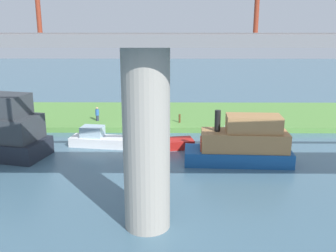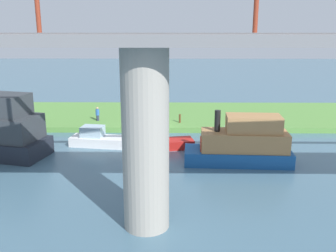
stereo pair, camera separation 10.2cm
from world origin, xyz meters
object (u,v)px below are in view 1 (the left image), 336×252
object	(u,v)px
bridge_pylon	(146,141)
skiff_small	(242,141)
motorboat_red	(242,144)
person_on_bank	(97,114)
mooring_post	(180,118)
houseboat_blue	(99,139)
riverboat_paddlewheel	(163,142)

from	to	relation	value
bridge_pylon	skiff_small	xyz separation A→B (m)	(-6.97, -12.51, -3.86)
skiff_small	motorboat_red	bearing A→B (deg)	78.91
person_on_bank	motorboat_red	size ratio (longest dim) A/B	0.18
mooring_post	skiff_small	world-z (taller)	skiff_small
houseboat_blue	skiff_small	bearing A→B (deg)	176.84
riverboat_paddlewheel	houseboat_blue	distance (m)	5.42
person_on_bank	houseboat_blue	world-z (taller)	person_on_bank
riverboat_paddlewheel	houseboat_blue	size ratio (longest dim) A/B	0.95
bridge_pylon	skiff_small	distance (m)	14.83
bridge_pylon	riverboat_paddlewheel	distance (m)	13.05
bridge_pylon	skiff_small	world-z (taller)	bridge_pylon
person_on_bank	skiff_small	distance (m)	15.05
skiff_small	houseboat_blue	world-z (taller)	skiff_small
mooring_post	houseboat_blue	world-z (taller)	houseboat_blue
bridge_pylon	motorboat_red	world-z (taller)	bridge_pylon
skiff_small	houseboat_blue	bearing A→B (deg)	-3.16
bridge_pylon	person_on_bank	xyz separation A→B (m)	(6.19, -19.78, -3.27)
motorboat_red	houseboat_blue	distance (m)	11.93
mooring_post	bridge_pylon	bearing A→B (deg)	83.99
person_on_bank	bridge_pylon	bearing A→B (deg)	107.38
riverboat_paddlewheel	houseboat_blue	world-z (taller)	houseboat_blue
motorboat_red	riverboat_paddlewheel	xyz separation A→B (m)	(5.81, -3.33, -0.90)
person_on_bank	riverboat_paddlewheel	bearing A→B (deg)	132.34
person_on_bank	houseboat_blue	size ratio (longest dim) A/B	0.27
bridge_pylon	motorboat_red	distance (m)	11.48
bridge_pylon	riverboat_paddlewheel	size ratio (longest dim) A/B	1.82
bridge_pylon	motorboat_red	bearing A→B (deg)	-124.70
person_on_bank	houseboat_blue	bearing A→B (deg)	101.25
bridge_pylon	houseboat_blue	bearing A→B (deg)	-69.68
motorboat_red	houseboat_blue	size ratio (longest dim) A/B	1.52
mooring_post	motorboat_red	bearing A→B (deg)	113.35
mooring_post	houseboat_blue	xyz separation A→B (m)	(6.88, 5.90, -0.33)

